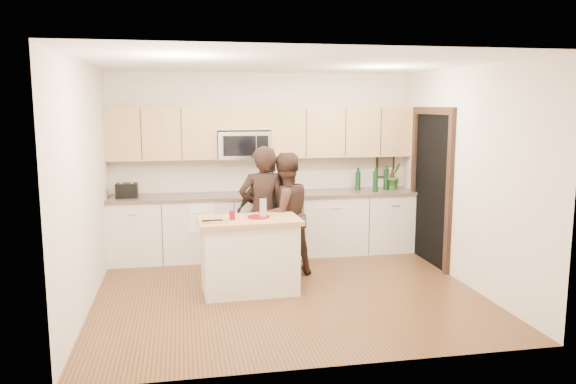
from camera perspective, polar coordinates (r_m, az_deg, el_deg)
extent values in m
plane|color=brown|center=(6.87, -0.09, -10.09)|extent=(4.50, 4.50, 0.00)
cube|color=beige|center=(8.52, -2.58, 2.91)|extent=(4.50, 0.02, 2.70)
cube|color=beige|center=(4.63, 4.49, -2.12)|extent=(4.50, 0.02, 2.70)
cube|color=beige|center=(6.53, -19.88, 0.58)|extent=(0.02, 4.00, 2.70)
cube|color=beige|center=(7.31, 17.51, 1.53)|extent=(0.02, 4.00, 2.70)
cube|color=white|center=(6.52, -0.09, 12.99)|extent=(4.50, 4.00, 0.02)
cube|color=silver|center=(8.36, -2.24, -3.45)|extent=(4.50, 0.62, 0.90)
cube|color=brown|center=(8.26, -2.24, -0.28)|extent=(4.50, 0.66, 0.04)
cube|color=tan|center=(8.24, -12.70, 5.82)|extent=(1.55, 0.33, 0.75)
cube|color=tan|center=(8.57, 5.34, 6.10)|extent=(2.17, 0.33, 0.75)
cube|color=tan|center=(8.27, -4.59, 7.47)|extent=(0.78, 0.33, 0.33)
cube|color=silver|center=(8.26, -4.53, 4.80)|extent=(0.76, 0.40, 0.40)
cube|color=black|center=(8.05, -4.94, 4.68)|extent=(0.47, 0.01, 0.29)
cube|color=black|center=(8.09, -2.60, 4.73)|extent=(0.17, 0.01, 0.29)
cube|color=black|center=(8.14, 14.37, 0.24)|extent=(0.02, 1.05, 2.10)
cube|color=black|center=(7.63, 16.06, -0.40)|extent=(0.06, 0.10, 2.10)
cube|color=black|center=(8.66, 12.65, 0.80)|extent=(0.06, 0.10, 2.10)
cube|color=black|center=(8.05, 14.55, 8.00)|extent=(0.06, 1.25, 0.10)
cube|color=black|center=(9.00, 9.84, 2.66)|extent=(0.30, 0.03, 0.38)
cube|color=tan|center=(8.98, 9.87, 2.65)|extent=(0.24, 0.00, 0.32)
cube|color=white|center=(7.92, -8.73, -2.40)|extent=(0.34, 0.01, 0.48)
cube|color=white|center=(8.16, -8.84, -0.38)|extent=(0.34, 0.60, 0.01)
cube|color=silver|center=(6.78, -3.96, -6.62)|extent=(1.13, 0.69, 0.85)
cube|color=tan|center=(6.67, -4.00, -2.89)|extent=(1.23, 0.75, 0.05)
cylinder|color=maroon|center=(6.70, -3.01, -2.54)|extent=(0.26, 0.26, 0.02)
cube|color=silver|center=(6.67, -2.56, -1.55)|extent=(0.08, 0.05, 0.22)
cube|color=black|center=(6.65, -2.57, -0.53)|extent=(0.09, 0.05, 0.02)
cylinder|color=maroon|center=(6.59, -5.70, -2.37)|extent=(0.07, 0.07, 0.11)
cube|color=tan|center=(6.47, -7.53, -3.01)|extent=(0.28, 0.18, 0.02)
cube|color=black|center=(6.46, -7.71, -2.88)|extent=(0.24, 0.04, 0.02)
cube|color=silver|center=(6.44, -7.04, -2.95)|extent=(0.21, 0.03, 0.01)
cube|color=black|center=(8.18, -16.05, 0.15)|extent=(0.30, 0.21, 0.20)
cube|color=silver|center=(8.17, -16.57, 0.85)|extent=(0.03, 0.15, 0.00)
cube|color=silver|center=(8.16, -15.59, 0.88)|extent=(0.03, 0.15, 0.00)
cylinder|color=black|center=(8.61, 7.12, 1.32)|extent=(0.08, 0.08, 0.34)
cylinder|color=black|center=(8.74, 9.93, 1.47)|extent=(0.08, 0.08, 0.37)
cylinder|color=#331D09|center=(8.75, 10.49, 1.25)|extent=(0.07, 0.07, 0.31)
cylinder|color=#C3B699|center=(8.79, 10.34, 1.39)|extent=(0.07, 0.07, 0.34)
cylinder|color=black|center=(8.48, 8.87, 1.26)|extent=(0.08, 0.08, 0.37)
imported|color=#396F2C|center=(8.78, 10.74, 1.64)|extent=(0.28, 0.26, 0.42)
imported|color=black|center=(7.24, -2.55, -2.09)|extent=(0.63, 0.42, 1.71)
imported|color=#311F18|center=(7.29, -0.43, -2.36)|extent=(0.96, 0.87, 1.63)
imported|color=black|center=(7.75, -1.93, -2.03)|extent=(0.92, 0.42, 1.54)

